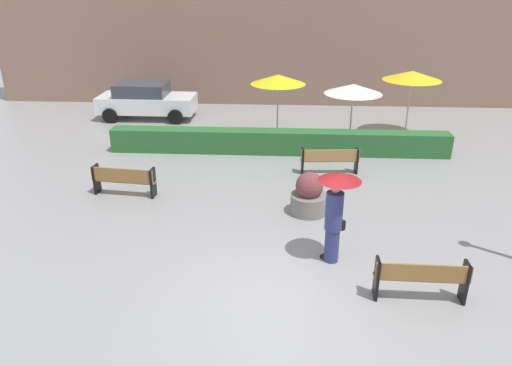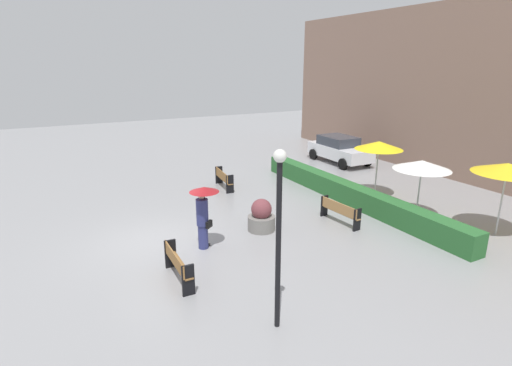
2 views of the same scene
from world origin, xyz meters
name	(u,v)px [view 2 (image 2 of 2)]	position (x,y,z in m)	size (l,w,h in m)	color
ground_plane	(154,242)	(0.00, 0.00, 0.00)	(60.00, 60.00, 0.00)	gray
bench_near_right	(177,263)	(2.83, -0.03, 0.52)	(1.81, 0.37, 0.86)	olive
bench_far_left	(223,178)	(-4.45, 4.49, 0.51)	(1.87, 0.55, 0.86)	olive
bench_back_row	(339,211)	(1.60, 6.54, 0.50)	(1.88, 0.46, 0.83)	#9E7242
pedestrian_with_umbrella	(203,210)	(1.26, 1.34, 1.32)	(0.93, 0.93, 2.08)	navy
planter_pot	(261,217)	(0.82, 3.67, 0.50)	(0.98, 0.98, 1.16)	slate
lamp_post	(279,224)	(5.81, 1.36, 2.50)	(0.28, 0.28, 4.11)	black
patio_umbrella_yellow	(379,145)	(-0.14, 9.99, 2.32)	(2.06, 2.06, 2.50)	silver
patio_umbrella_white	(422,165)	(2.59, 9.51, 2.11)	(2.10, 2.10, 2.29)	silver
patio_umbrella_yellow_far	(507,168)	(4.96, 10.79, 2.37)	(2.22, 2.22, 2.55)	silver
hedge_strip	(348,193)	(-0.07, 8.40, 0.42)	(12.01, 0.70, 0.83)	#28602D
building_facade	(478,93)	(0.00, 16.00, 4.35)	(28.00, 1.20, 8.69)	#846656
parked_car	(339,149)	(-6.00, 12.69, 0.82)	(4.22, 2.00, 1.57)	silver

